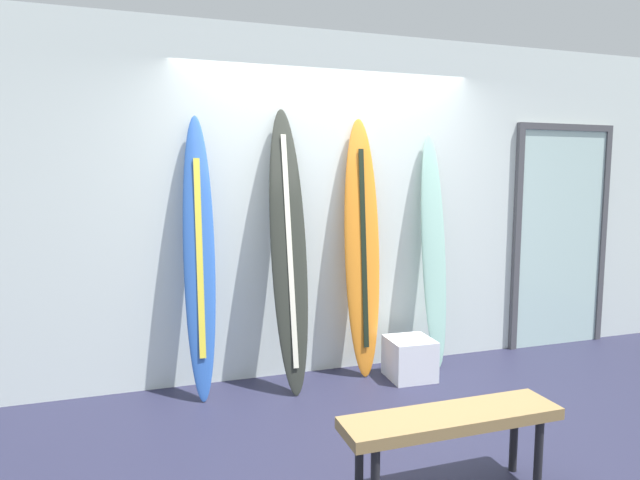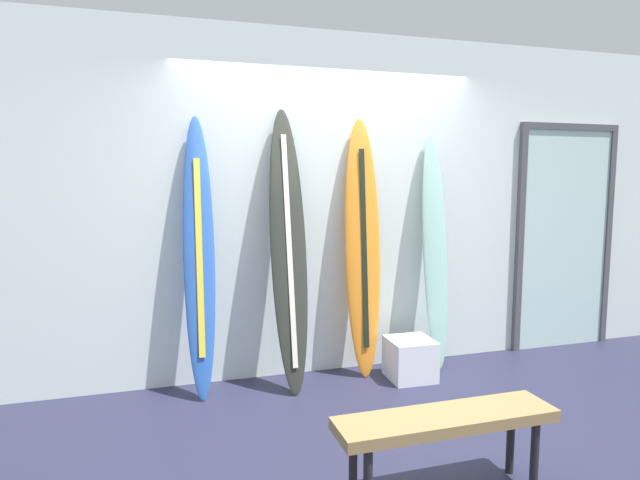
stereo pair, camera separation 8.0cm
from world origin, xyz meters
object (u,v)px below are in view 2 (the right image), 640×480
object	(u,v)px
surfboard_seafoam	(435,252)
bench	(446,425)
surfboard_sunset	(363,250)
glass_door	(565,234)
display_block_left	(410,359)
surfboard_cobalt	(199,257)
surfboard_charcoal	(289,252)

from	to	relation	value
surfboard_seafoam	bench	distance (m)	2.08
surfboard_sunset	surfboard_seafoam	size ratio (longest dim) A/B	1.05
surfboard_sunset	glass_door	world-z (taller)	glass_door
surfboard_seafoam	glass_door	world-z (taller)	glass_door
surfboard_sunset	display_block_left	distance (m)	0.97
surfboard_cobalt	glass_door	distance (m)	3.44
surfboard_sunset	bench	distance (m)	1.90
surfboard_cobalt	bench	size ratio (longest dim) A/B	1.80
display_block_left	surfboard_sunset	bearing A→B (deg)	145.22
surfboard_charcoal	glass_door	xyz separation A→B (m)	(2.77, 0.25, 0.03)
surfboard_charcoal	surfboard_seafoam	distance (m)	1.32
surfboard_seafoam	glass_door	size ratio (longest dim) A/B	0.94
surfboard_sunset	glass_door	size ratio (longest dim) A/B	0.99
surfboard_cobalt	display_block_left	xyz separation A→B (m)	(1.64, -0.18, -0.88)
surfboard_seafoam	bench	xyz separation A→B (m)	(-0.90, -1.77, -0.61)
surfboard_cobalt	glass_door	world-z (taller)	glass_door
surfboard_cobalt	bench	bearing A→B (deg)	-57.93
surfboard_cobalt	glass_door	bearing A→B (deg)	3.26
display_block_left	surfboard_seafoam	bearing A→B (deg)	34.92
surfboard_cobalt	surfboard_sunset	size ratio (longest dim) A/B	0.99
surfboard_charcoal	surfboard_sunset	distance (m)	0.65
surfboard_cobalt	bench	distance (m)	2.13
surfboard_seafoam	bench	world-z (taller)	surfboard_seafoam
surfboard_charcoal	surfboard_cobalt	bearing A→B (deg)	175.52
display_block_left	glass_door	xyz separation A→B (m)	(1.80, 0.37, 0.93)
surfboard_seafoam	glass_door	bearing A→B (deg)	5.57
surfboard_cobalt	surfboard_sunset	world-z (taller)	surfboard_sunset
bench	glass_door	bearing A→B (deg)	38.92
surfboard_sunset	display_block_left	bearing A→B (deg)	-34.78
surfboard_sunset	glass_door	bearing A→B (deg)	3.88
surfboard_cobalt	display_block_left	world-z (taller)	surfboard_cobalt
surfboard_cobalt	display_block_left	distance (m)	1.87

